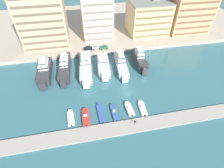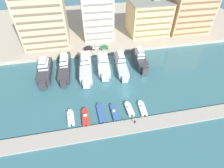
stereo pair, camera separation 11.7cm
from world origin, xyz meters
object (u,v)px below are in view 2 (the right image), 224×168
Objects in this scene: yacht_silver_center at (121,63)px; pedestrian_near_edge at (135,122)px; yacht_charcoal_left at (65,66)px; yacht_silver_mid_left at (86,66)px; yacht_white_center_left at (103,65)px; car_silver_left at (96,47)px; car_black_far_left at (88,48)px; yacht_charcoal_center_right at (140,59)px; car_green_mid_left at (104,47)px; motorboat_red_left at (86,117)px; motorboat_white_far_left at (71,118)px; motorboat_white_center_right at (142,108)px; motorboat_blue_mid_left at (101,113)px; yacht_charcoal_far_left at (45,70)px; motorboat_blue_center_left at (114,113)px; motorboat_white_center at (129,109)px.

yacht_silver_center is 30.00m from pedestrian_near_edge.
yacht_silver_mid_left is (8.62, -2.04, 0.29)m from yacht_charcoal_left.
yacht_white_center_left is (7.42, -0.35, -0.38)m from yacht_silver_mid_left.
yacht_silver_mid_left is 7.44m from yacht_white_center_left.
yacht_silver_center reaches higher than car_silver_left.
yacht_silver_mid_left is at bearing -99.58° from car_black_far_left.
yacht_charcoal_center_right reaches higher than car_green_mid_left.
car_black_far_left and car_green_mid_left have the same top height.
pedestrian_near_edge is (12.42, -30.33, -0.96)m from yacht_silver_mid_left.
yacht_charcoal_center_right is 2.32× the size of motorboat_red_left.
yacht_charcoal_center_right reaches higher than yacht_silver_center.
motorboat_white_far_left is at bearing 162.45° from pedestrian_near_edge.
pedestrian_near_edge reaches higher than motorboat_white_center_right.
car_black_far_left is (11.06, 12.37, 0.42)m from yacht_charcoal_left.
motorboat_red_left is at bearing -96.79° from car_black_far_left.
motorboat_red_left is at bearing -179.53° from motorboat_white_center_right.
car_silver_left is 45.32m from pedestrian_near_edge.
motorboat_white_far_left is 0.78× the size of motorboat_blue_mid_left.
yacht_charcoal_center_right is 4.05× the size of car_black_far_left.
yacht_silver_mid_left is at bearing 177.28° from yacht_white_center_left.
yacht_charcoal_far_left is 23.61m from car_black_far_left.
motorboat_white_center_right is at bearing -46.68° from yacht_charcoal_left.
pedestrian_near_edge reaches higher than motorboat_white_far_left.
motorboat_blue_center_left is at bearing -83.31° from car_black_far_left.
motorboat_blue_mid_left is 2.07× the size of car_green_mid_left.
motorboat_blue_center_left is at bearing 1.23° from motorboat_red_left.
yacht_silver_mid_left is 32.78m from pedestrian_near_edge.
yacht_silver_center is at bearing -1.53° from yacht_charcoal_far_left.
yacht_white_center_left is 26.55m from motorboat_red_left.
motorboat_white_far_left is 1.60× the size of car_silver_left.
motorboat_white_center is 3.82× the size of pedestrian_near_edge.
motorboat_white_far_left is at bearing -114.04° from car_green_mid_left.
motorboat_blue_center_left is at bearing -9.09° from motorboat_blue_mid_left.
motorboat_white_center_right is at bearing -69.16° from yacht_white_center_left.
motorboat_white_center_right is (-7.05, -25.38, -2.18)m from yacht_charcoal_center_right.
yacht_white_center_left is at bearing -2.72° from yacht_silver_mid_left.
yacht_white_center_left is 2.53× the size of motorboat_white_far_left.
car_black_far_left is at bearing 76.40° from motorboat_white_far_left.
motorboat_blue_mid_left is at bearing 176.99° from motorboat_white_center_right.
car_silver_left reaches higher than motorboat_blue_center_left.
yacht_silver_center is at bearing -6.00° from yacht_charcoal_left.
motorboat_white_center is (12.32, -24.39, -1.99)m from yacht_silver_mid_left.
motorboat_red_left is 19.02m from motorboat_white_center_right.
motorboat_red_left is 40.58m from car_silver_left.
car_green_mid_left is at bearing 79.57° from yacht_white_center_left.
motorboat_blue_mid_left is 1.23× the size of motorboat_white_center_right.
yacht_silver_center is at bearing 71.67° from motorboat_blue_center_left.
motorboat_white_far_left is 0.92× the size of motorboat_red_left.
yacht_white_center_left is at bearing -71.33° from car_black_far_left.
car_black_far_left is at bearing 90.39° from motorboat_blue_mid_left.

